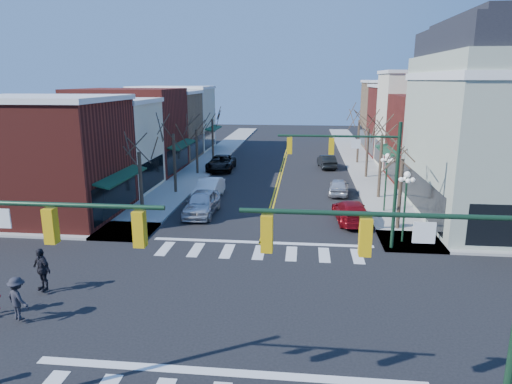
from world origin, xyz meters
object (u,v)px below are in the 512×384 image
(car_right_near, at_px, (351,211))
(car_right_far, at_px, (327,161))
(car_left_mid, at_px, (209,189))
(car_right_mid, at_px, (339,187))
(pedestrian_dark_a, at_px, (42,269))
(pedestrian_dark_b, at_px, (18,298))
(lamppost_midblock, at_px, (386,172))
(car_left_far, at_px, (221,163))
(lamppost_corner, at_px, (406,195))
(car_left_near, at_px, (202,203))

(car_right_near, height_order, car_right_far, car_right_near)
(car_right_near, bearing_deg, car_left_mid, -30.34)
(car_right_mid, distance_m, pedestrian_dark_a, 24.54)
(car_right_mid, bearing_deg, pedestrian_dark_b, 63.54)
(lamppost_midblock, height_order, car_right_mid, lamppost_midblock)
(car_left_mid, height_order, car_left_far, car_left_mid)
(lamppost_midblock, bearing_deg, car_left_far, 135.50)
(lamppost_corner, distance_m, car_right_near, 5.26)
(lamppost_midblock, bearing_deg, pedestrian_dark_b, -134.24)
(car_left_near, distance_m, car_left_mid, 4.57)
(car_left_far, bearing_deg, pedestrian_dark_b, -95.24)
(lamppost_corner, bearing_deg, pedestrian_dark_a, -154.59)
(lamppost_corner, distance_m, car_left_far, 25.54)
(car_right_far, bearing_deg, car_left_mid, 47.28)
(car_left_far, bearing_deg, car_right_mid, -39.62)
(car_left_near, distance_m, pedestrian_dark_a, 13.54)
(lamppost_midblock, xyz_separation_m, car_right_mid, (-2.90, 5.06, -2.28))
(car_left_mid, xyz_separation_m, car_right_far, (10.05, 14.34, -0.08))
(car_right_mid, height_order, pedestrian_dark_b, pedestrian_dark_b)
(car_right_far, xyz_separation_m, pedestrian_dark_a, (-13.97, -31.70, 0.42))
(car_left_near, bearing_deg, car_right_mid, 35.41)
(car_left_far, bearing_deg, lamppost_corner, -56.16)
(car_left_far, bearing_deg, car_right_near, -55.70)
(car_left_near, relative_size, car_left_far, 0.89)
(car_left_mid, distance_m, pedestrian_dark_a, 17.80)
(car_left_near, bearing_deg, car_left_far, 96.30)
(lamppost_corner, relative_size, lamppost_midblock, 1.00)
(car_right_near, relative_size, car_right_far, 1.15)
(car_left_mid, distance_m, car_right_near, 12.00)
(car_left_near, bearing_deg, lamppost_midblock, 9.19)
(lamppost_corner, xyz_separation_m, car_left_near, (-13.00, 4.56, -2.10))
(car_left_far, height_order, car_right_far, car_left_far)
(pedestrian_dark_b, bearing_deg, lamppost_midblock, -109.12)
(pedestrian_dark_a, height_order, pedestrian_dark_b, pedestrian_dark_a)
(car_left_far, relative_size, pedestrian_dark_a, 2.87)
(lamppost_corner, height_order, car_left_mid, lamppost_corner)
(lamppost_midblock, distance_m, pedestrian_dark_b, 24.24)
(car_left_far, height_order, car_right_near, car_left_far)
(car_left_far, xyz_separation_m, car_right_mid, (11.70, -9.29, -0.11))
(car_left_far, distance_m, car_right_far, 11.50)
(car_right_near, height_order, pedestrian_dark_a, pedestrian_dark_a)
(car_right_near, bearing_deg, car_left_near, -8.23)
(lamppost_corner, distance_m, lamppost_midblock, 6.50)
(pedestrian_dark_b, bearing_deg, car_left_far, -68.97)
(lamppost_corner, height_order, car_right_mid, lamppost_corner)
(car_left_far, bearing_deg, pedestrian_dark_a, -96.61)
(lamppost_corner, relative_size, pedestrian_dark_a, 2.19)
(lamppost_corner, bearing_deg, car_right_far, 98.25)
(lamppost_midblock, height_order, car_left_near, lamppost_midblock)
(lamppost_midblock, xyz_separation_m, car_left_near, (-13.00, -1.94, -2.10))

